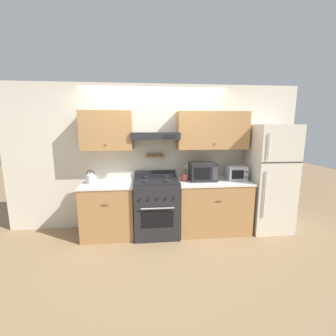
# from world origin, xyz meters

# --- Properties ---
(ground_plane) EXTENTS (16.00, 16.00, 0.00)m
(ground_plane) POSITION_xyz_m (0.00, 0.00, 0.00)
(ground_plane) COLOR #937551
(wall_back) EXTENTS (5.20, 0.46, 2.55)m
(wall_back) POSITION_xyz_m (0.07, 0.65, 1.42)
(wall_back) COLOR beige
(wall_back) RESTS_ON ground_plane
(counter_left) EXTENTS (0.86, 0.69, 0.90)m
(counter_left) POSITION_xyz_m (-0.80, 0.35, 0.45)
(counter_left) COLOR #AD7A47
(counter_left) RESTS_ON ground_plane
(counter_right) EXTENTS (1.24, 0.69, 0.90)m
(counter_right) POSITION_xyz_m (0.99, 0.35, 0.45)
(counter_right) COLOR #AD7A47
(counter_right) RESTS_ON ground_plane
(stove_range) EXTENTS (0.73, 0.73, 1.05)m
(stove_range) POSITION_xyz_m (0.00, 0.32, 0.48)
(stove_range) COLOR #232326
(stove_range) RESTS_ON ground_plane
(refrigerator) EXTENTS (0.70, 0.70, 1.86)m
(refrigerator) POSITION_xyz_m (2.00, 0.33, 0.93)
(refrigerator) COLOR beige
(refrigerator) RESTS_ON ground_plane
(tea_kettle) EXTENTS (0.20, 0.16, 0.23)m
(tea_kettle) POSITION_xyz_m (-1.07, 0.38, 1.00)
(tea_kettle) COLOR #B7B7BC
(tea_kettle) RESTS_ON counter_left
(microwave) EXTENTS (0.45, 0.36, 0.31)m
(microwave) POSITION_xyz_m (0.81, 0.40, 1.06)
(microwave) COLOR #232326
(microwave) RESTS_ON counter_right
(utensil_crock) EXTENTS (0.12, 0.12, 0.28)m
(utensil_crock) POSITION_xyz_m (0.50, 0.38, 0.98)
(utensil_crock) COLOR #B24C42
(utensil_crock) RESTS_ON counter_right
(toaster_oven) EXTENTS (0.32, 0.30, 0.25)m
(toaster_oven) POSITION_xyz_m (1.40, 0.38, 1.03)
(toaster_oven) COLOR #ADAFB5
(toaster_oven) RESTS_ON counter_right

